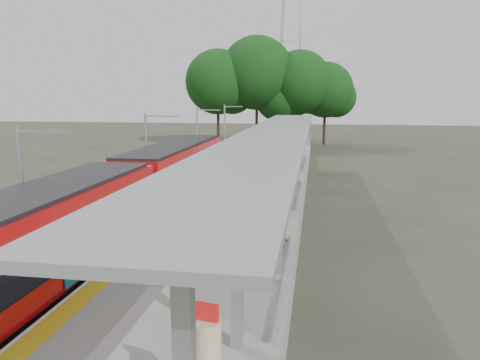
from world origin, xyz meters
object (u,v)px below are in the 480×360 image
info_pillar_far (270,180)px  bench_near (275,232)px  train (127,196)px  bench_mid (289,174)px  litter_bin (258,232)px  bench_far (293,154)px

info_pillar_far → bench_near: bearing=-71.7°
train → bench_mid: size_ratio=15.56×
bench_near → litter_bin: 0.80m
bench_mid → bench_far: bearing=78.8°
info_pillar_far → litter_bin: size_ratio=2.47×
bench_mid → info_pillar_far: (-0.82, -3.83, 0.26)m
train → litter_bin: (6.05, -2.27, -0.64)m
info_pillar_far → litter_bin: info_pillar_far is taller
info_pillar_far → litter_bin: 8.29m
train → bench_near: train is taller
bench_near → bench_far: bearing=75.9°
info_pillar_far → litter_bin: (0.36, -8.27, -0.47)m
bench_far → info_pillar_far: size_ratio=0.71×
train → bench_near: (6.72, -2.69, -0.51)m
bench_mid → bench_far: 11.04m
bench_far → info_pillar_far: bearing=-113.3°
bench_mid → info_pillar_far: bearing=-115.0°
train → litter_bin: train is taller
bench_near → bench_far: bench_near is taller
train → bench_near: size_ratio=17.71×
train → bench_mid: bearing=56.5°
bench_near → bench_mid: size_ratio=0.88×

